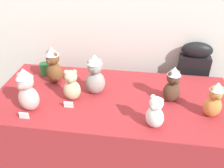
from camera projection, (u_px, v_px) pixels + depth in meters
name	position (u px, v px, depth m)	size (l,w,h in m)	color
wall_back	(123.00, 0.00, 2.21)	(7.00, 0.08, 2.60)	silver
display_table	(112.00, 131.00, 2.13)	(1.88, 0.88, 0.72)	maroon
instrument_case	(189.00, 88.00, 2.45)	(0.28, 0.13, 0.99)	black
teddy_bear_snow	(155.00, 113.00, 1.59)	(0.16, 0.16, 0.24)	white
teddy_bear_ginger	(214.00, 100.00, 1.68)	(0.15, 0.13, 0.28)	#D17F3D
teddy_bear_ash	(95.00, 75.00, 1.90)	(0.19, 0.17, 0.34)	gray
teddy_bear_blush	(27.00, 90.00, 1.72)	(0.18, 0.16, 0.34)	beige
teddy_bear_sand	(72.00, 86.00, 1.86)	(0.15, 0.14, 0.26)	#CCB78E
teddy_bear_cocoa	(172.00, 85.00, 1.82)	(0.17, 0.16, 0.29)	#4C3323
teddy_bear_chestnut	(54.00, 66.00, 2.05)	(0.19, 0.17, 0.33)	brown
party_cup_green	(45.00, 69.00, 2.22)	(0.08, 0.08, 0.11)	#238C3D
name_card_front_left	(69.00, 105.00, 1.81)	(0.07, 0.01, 0.05)	white
name_card_front_middle	(24.00, 116.00, 1.71)	(0.07, 0.01, 0.05)	white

